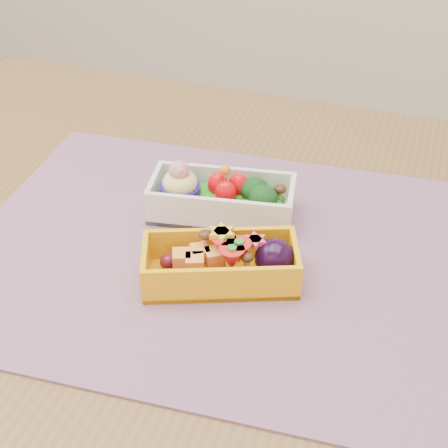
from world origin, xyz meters
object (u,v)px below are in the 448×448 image
(table, at_px, (253,311))
(bento_white, at_px, (221,198))
(bento_yellow, at_px, (224,263))
(placemat, at_px, (216,252))

(table, bearing_deg, bento_white, 140.14)
(table, xyz_separation_m, bento_white, (-0.06, 0.05, 0.13))
(table, xyz_separation_m, bento_yellow, (-0.02, -0.06, 0.13))
(placemat, xyz_separation_m, bento_yellow, (0.02, -0.04, 0.03))
(bento_white, bearing_deg, table, -49.37)
(bento_yellow, bearing_deg, placemat, 97.65)
(bento_white, xyz_separation_m, bento_yellow, (0.04, -0.11, -0.00))
(table, bearing_deg, placemat, -151.44)
(placemat, distance_m, bento_yellow, 0.06)
(placemat, bearing_deg, bento_yellow, -60.97)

